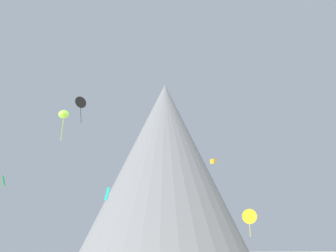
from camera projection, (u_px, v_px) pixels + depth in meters
The scene contains 7 objects.
rock_massif at pixel (168, 175), 114.29m from camera, with size 58.66×58.66×48.41m.
kite_teal_low at pixel (107, 194), 50.72m from camera, with size 0.69×0.76×1.67m.
kite_yellow_low at pixel (250, 217), 66.38m from camera, with size 2.31×1.23×4.28m.
kite_green_low at pixel (4, 181), 57.53m from camera, with size 0.54×1.25×1.54m.
kite_lime_mid at pixel (63, 114), 52.00m from camera, with size 1.30×0.75×4.12m.
kite_gold_mid at pixel (213, 161), 64.21m from camera, with size 1.06×1.05×0.88m.
kite_black_high at pixel (80, 103), 73.22m from camera, with size 2.05×1.26×4.79m.
Camera 1 is at (-8.00, -28.41, 3.62)m, focal length 44.94 mm.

